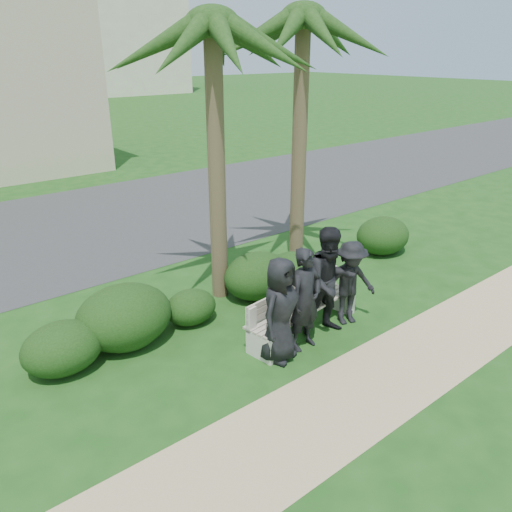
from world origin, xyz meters
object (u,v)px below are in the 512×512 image
object	(u,v)px
man_c	(330,282)
man_b	(306,299)
man_a	(280,310)
palm_right	(303,20)
park_bench	(303,312)
man_d	(350,283)
palm_left	(212,27)

from	to	relation	value
man_c	man_b	bearing A→B (deg)	-155.54
man_a	palm_right	world-z (taller)	palm_right
park_bench	man_d	size ratio (longest dim) A/B	1.56
man_b	man_d	size ratio (longest dim) A/B	1.12
man_b	palm_right	size ratio (longest dim) A/B	0.29
palm_right	man_c	bearing A→B (deg)	-123.52
man_c	palm_left	size ratio (longest dim) A/B	0.33
man_b	palm_right	xyz separation A→B (m)	(2.46, 2.82, 4.26)
park_bench	palm_right	bearing A→B (deg)	41.46
palm_left	man_a	bearing A→B (deg)	-103.20
man_c	palm_right	bearing A→B (deg)	73.45
man_d	palm_right	xyz separation A→B (m)	(1.29, 2.73, 4.36)
man_d	palm_left	xyz separation A→B (m)	(-1.15, 2.37, 4.16)
park_bench	man_a	distance (m)	1.07
man_b	man_c	distance (m)	0.67
park_bench	man_d	distance (m)	0.98
palm_left	man_c	bearing A→B (deg)	-75.13
man_c	palm_left	world-z (taller)	palm_left
park_bench	man_d	bearing A→B (deg)	-26.13
man_b	man_a	bearing A→B (deg)	175.61
man_c	palm_left	bearing A→B (deg)	121.84
man_d	park_bench	bearing A→B (deg)	179.83
man_b	palm_left	xyz separation A→B (m)	(0.03, 2.45, 4.07)
man_a	man_d	xyz separation A→B (m)	(1.72, 0.08, -0.08)
park_bench	man_b	xyz separation A→B (m)	(-0.33, -0.37, 0.50)
park_bench	man_b	distance (m)	0.71
park_bench	palm_left	xyz separation A→B (m)	(-0.30, 2.08, 4.57)
man_b	man_c	world-z (taller)	man_c
man_a	man_d	world-z (taller)	man_a
park_bench	man_a	size ratio (longest dim) A/B	1.41
man_a	palm_right	distance (m)	5.93
man_a	man_c	distance (m)	1.21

